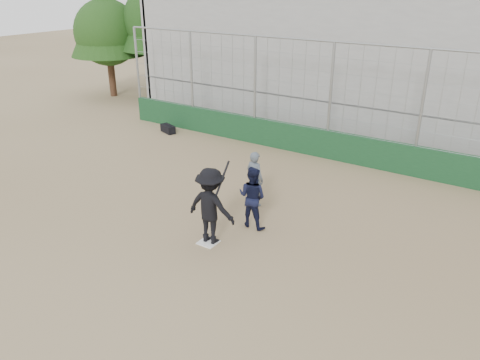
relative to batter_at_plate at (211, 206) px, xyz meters
The scene contains 10 objects.
ground 0.96m from the batter_at_plate, 102.64° to the right, with size 90.00×90.00×0.00m, color brown.
home_plate 0.95m from the batter_at_plate, 102.64° to the right, with size 0.44×0.44×0.02m, color white.
backstop 6.90m from the batter_at_plate, 90.19° to the left, with size 18.10×0.25×4.04m.
bleachers 12.01m from the batter_at_plate, 90.11° to the left, with size 20.25×6.70×6.98m.
tree_left 15.88m from the batter_at_plate, 135.33° to the left, with size 4.48×4.48×7.00m.
tree_right 16.70m from the batter_at_plate, 145.20° to the left, with size 3.84×3.84×6.00m.
batter_at_plate is the anchor object (origin of this frame).
catcher_crouched 1.30m from the batter_at_plate, 70.04° to the left, with size 0.83×0.66×1.12m.
umpire 2.32m from the batter_at_plate, 94.69° to the left, with size 0.58×0.38×1.42m, color #4C5560.
equipment_bag 9.04m from the batter_at_plate, 137.96° to the left, with size 0.81×0.55×0.36m.
Camera 1 is at (6.00, -7.77, 5.91)m, focal length 35.00 mm.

